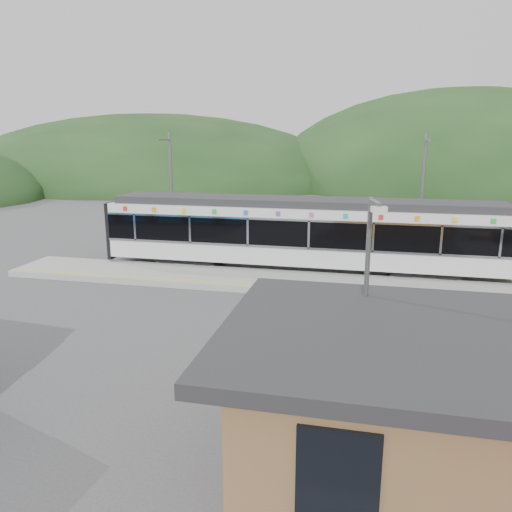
# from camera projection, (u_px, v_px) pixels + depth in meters

# --- Properties ---
(ground) EXTENTS (120.00, 120.00, 0.00)m
(ground) POSITION_uv_depth(u_px,v_px,m) (256.00, 307.00, 20.38)
(ground) COLOR #4C4C4F
(ground) RESTS_ON ground
(hills) EXTENTS (146.00, 149.00, 26.00)m
(hills) POSITION_uv_depth(u_px,v_px,m) (405.00, 281.00, 24.07)
(hills) COLOR #1E3D19
(hills) RESTS_ON ground
(platform) EXTENTS (26.00, 3.20, 0.30)m
(platform) POSITION_uv_depth(u_px,v_px,m) (271.00, 281.00, 23.48)
(platform) COLOR #9E9E99
(platform) RESTS_ON ground
(yellow_line) EXTENTS (26.00, 0.10, 0.01)m
(yellow_line) POSITION_uv_depth(u_px,v_px,m) (266.00, 286.00, 22.21)
(yellow_line) COLOR yellow
(yellow_line) RESTS_ON platform
(train) EXTENTS (20.44, 3.01, 3.74)m
(train) POSITION_uv_depth(u_px,v_px,m) (303.00, 232.00, 25.35)
(train) COLOR black
(train) RESTS_ON ground
(catenary_mast_west) EXTENTS (0.18, 1.80, 7.00)m
(catenary_mast_west) POSITION_uv_depth(u_px,v_px,m) (171.00, 191.00, 29.14)
(catenary_mast_west) COLOR slate
(catenary_mast_west) RESTS_ON ground
(catenary_mast_east) EXTENTS (0.18, 1.80, 7.00)m
(catenary_mast_east) POSITION_uv_depth(u_px,v_px,m) (422.00, 198.00, 26.15)
(catenary_mast_east) COLOR slate
(catenary_mast_east) RESTS_ON ground
(station_shelter) EXTENTS (9.20, 6.20, 3.00)m
(station_shelter) POSITION_uv_depth(u_px,v_px,m) (444.00, 401.00, 10.20)
(station_shelter) COLOR brown
(station_shelter) RESTS_ON ground
(lamp_post) EXTENTS (0.38, 1.00, 5.42)m
(lamp_post) POSITION_uv_depth(u_px,v_px,m) (366.00, 287.00, 12.10)
(lamp_post) COLOR slate
(lamp_post) RESTS_ON ground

